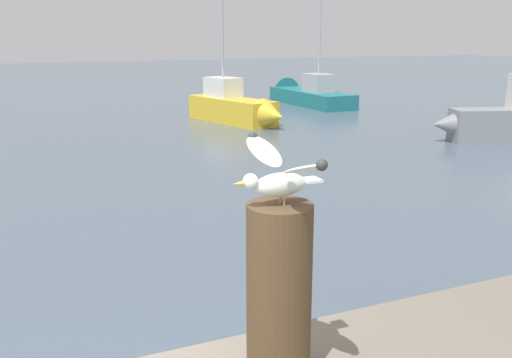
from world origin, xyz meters
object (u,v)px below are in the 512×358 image
object	(u,v)px
boat_grey	(508,119)
boat_yellow	(238,107)
boat_teal	(301,94)
mooring_post	(279,293)
seagull	(280,174)

from	to	relation	value
boat_grey	boat_yellow	distance (m)	7.96
boat_teal	mooring_post	bearing A→B (deg)	-118.28
mooring_post	boat_grey	size ratio (longest dim) A/B	0.21
seagull	boat_teal	xyz separation A→B (m)	(10.25, 19.05, -1.86)
mooring_post	seagull	size ratio (longest dim) A/B	1.19
boat_yellow	boat_teal	bearing A→B (deg)	42.66
boat_grey	boat_teal	world-z (taller)	boat_teal
seagull	boat_yellow	size ratio (longest dim) A/B	0.14
mooring_post	boat_grey	bearing A→B (deg)	39.08
seagull	boat_grey	xyz separation A→B (m)	(11.12, 9.03, -1.61)
boat_yellow	boat_grey	bearing A→B (deg)	-47.44
boat_teal	boat_yellow	bearing A→B (deg)	-137.34
seagull	boat_teal	bearing A→B (deg)	61.72
boat_grey	boat_yellow	world-z (taller)	boat_yellow
seagull	boat_grey	distance (m)	14.41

